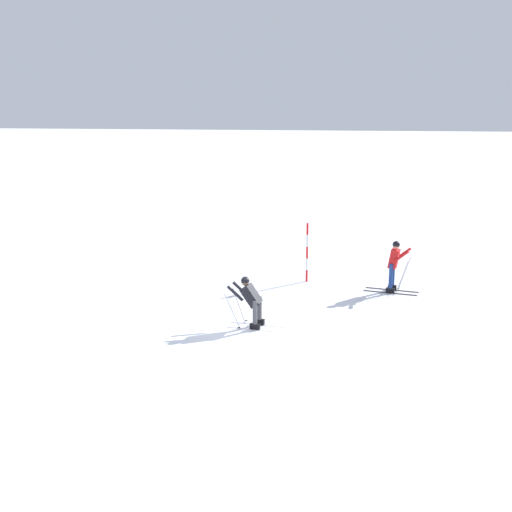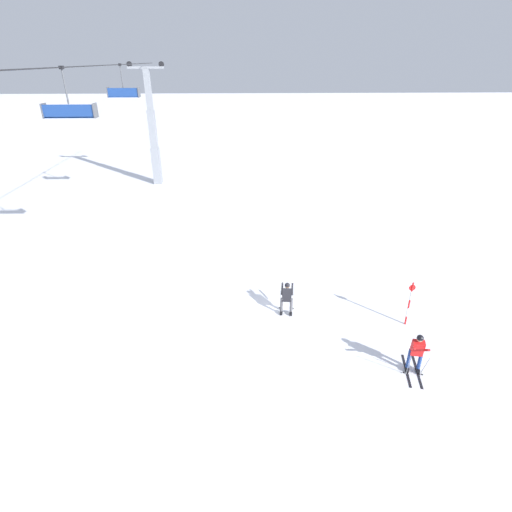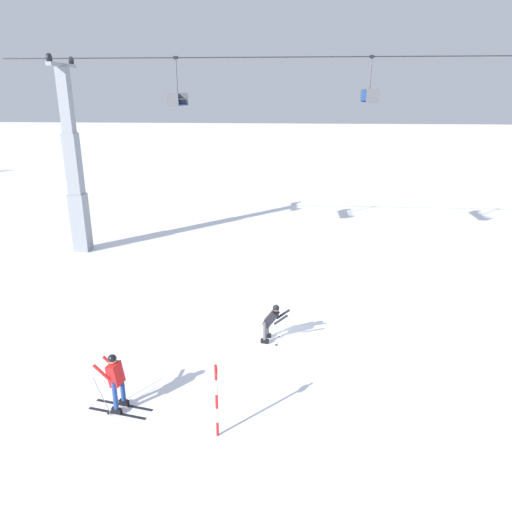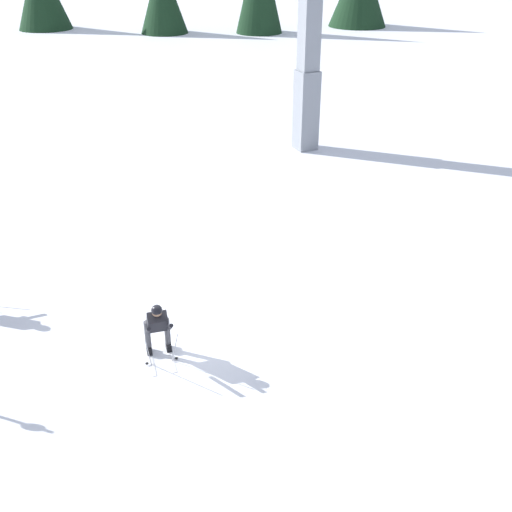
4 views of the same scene
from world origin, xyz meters
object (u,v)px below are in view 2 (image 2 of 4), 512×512
skier_carving_main (287,297)px  trail_marker_pole (409,302)px  lift_tower_far (153,136)px  skier_distant_uphill (417,351)px  chairlift_seat_middle (123,92)px  chairlift_seat_second (69,111)px

skier_carving_main → trail_marker_pole: trail_marker_pole is taller
lift_tower_far → skier_distant_uphill: size_ratio=5.61×
chairlift_seat_middle → skier_distant_uphill: size_ratio=1.13×
chairlift_seat_second → trail_marker_pole: size_ratio=1.11×
chairlift_seat_second → trail_marker_pole: (-5.27, -14.79, -7.20)m
lift_tower_far → trail_marker_pole: 27.18m
trail_marker_pole → skier_distant_uphill: trail_marker_pole is taller
chairlift_seat_second → skier_distant_uphill: (-8.24, -13.92, -7.31)m
chairlift_seat_middle → skier_distant_uphill: (-17.69, -13.92, -7.43)m
lift_tower_far → skier_distant_uphill: (-25.54, -13.92, -3.32)m
chairlift_seat_second → skier_distant_uphill: chairlift_seat_second is taller
lift_tower_far → skier_carving_main: bearing=-155.7°
skier_carving_main → chairlift_seat_middle: 18.34m
skier_carving_main → chairlift_seat_second: bearing=66.8°
lift_tower_far → chairlift_seat_second: bearing=180.0°
chairlift_seat_second → chairlift_seat_middle: bearing=0.0°
chairlift_seat_middle → chairlift_seat_second: bearing=-180.0°
chairlift_seat_second → trail_marker_pole: chairlift_seat_second is taller
chairlift_seat_second → skier_carving_main: bearing=-113.2°
skier_carving_main → lift_tower_far: 23.79m
lift_tower_far → trail_marker_pole: bearing=-146.8°
chairlift_seat_second → chairlift_seat_middle: 9.46m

